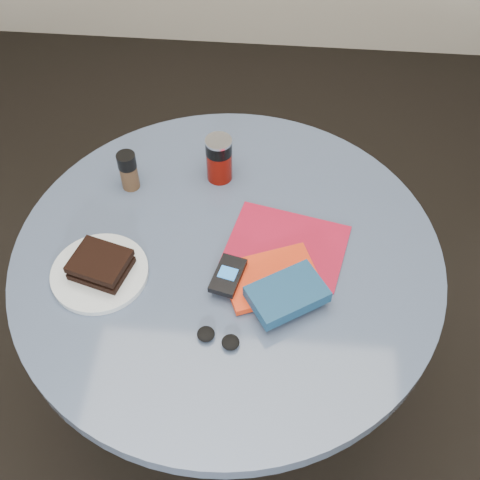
# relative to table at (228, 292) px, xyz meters

# --- Properties ---
(ground) EXTENTS (4.00, 4.00, 0.00)m
(ground) POSITION_rel_table_xyz_m (0.00, 0.00, -0.59)
(ground) COLOR black
(ground) RESTS_ON ground
(table) EXTENTS (1.00, 1.00, 0.75)m
(table) POSITION_rel_table_xyz_m (0.00, 0.00, 0.00)
(table) COLOR black
(table) RESTS_ON ground
(plate) EXTENTS (0.28, 0.28, 0.01)m
(plate) POSITION_rel_table_xyz_m (-0.28, -0.09, 0.17)
(plate) COLOR silver
(plate) RESTS_ON table
(sandwich) EXTENTS (0.14, 0.13, 0.04)m
(sandwich) POSITION_rel_table_xyz_m (-0.27, -0.08, 0.20)
(sandwich) COLOR black
(sandwich) RESTS_ON plate
(soda_can) EXTENTS (0.08, 0.08, 0.12)m
(soda_can) POSITION_rel_table_xyz_m (-0.04, 0.24, 0.23)
(soda_can) COLOR #6B0D05
(soda_can) RESTS_ON table
(pepper_grinder) EXTENTS (0.05, 0.05, 0.11)m
(pepper_grinder) POSITION_rel_table_xyz_m (-0.26, 0.19, 0.22)
(pepper_grinder) COLOR #47311E
(pepper_grinder) RESTS_ON table
(magazine) EXTENTS (0.31, 0.26, 0.00)m
(magazine) POSITION_rel_table_xyz_m (0.14, 0.03, 0.17)
(magazine) COLOR maroon
(magazine) RESTS_ON table
(red_book) EXTENTS (0.24, 0.20, 0.02)m
(red_book) POSITION_rel_table_xyz_m (0.11, -0.07, 0.18)
(red_book) COLOR red
(red_book) RESTS_ON magazine
(novel) EXTENTS (0.19, 0.17, 0.03)m
(novel) POSITION_rel_table_xyz_m (0.14, -0.13, 0.20)
(novel) COLOR navy
(novel) RESTS_ON red_book
(mp3_player) EXTENTS (0.08, 0.11, 0.02)m
(mp3_player) POSITION_rel_table_xyz_m (0.01, -0.09, 0.19)
(mp3_player) COLOR black
(mp3_player) RESTS_ON red_book
(headphones) EXTENTS (0.10, 0.06, 0.02)m
(headphones) POSITION_rel_table_xyz_m (0.01, -0.23, 0.17)
(headphones) COLOR black
(headphones) RESTS_ON table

